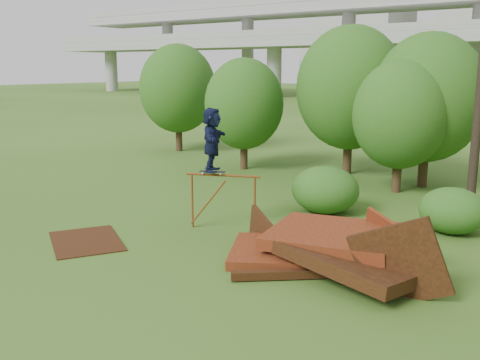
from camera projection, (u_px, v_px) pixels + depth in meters
The scene contains 14 objects.
ground at pixel (218, 266), 12.39m from camera, with size 240.00×240.00×0.00m, color #2D5116.
scrap_pile at pixel (329, 250), 12.14m from camera, with size 5.68×3.55×2.13m.
grind_rail at pixel (223, 191), 14.99m from camera, with size 1.98×0.88×1.59m.
skateboard at pixel (212, 172), 14.94m from camera, with size 0.74×0.46×0.07m.
skater at pixel (212, 140), 14.76m from camera, with size 1.65×0.52×1.78m, color #111838.
flat_plate at pixel (86, 241), 14.12m from camera, with size 2.37×1.69×0.03m, color #361B0B.
tree_0 at pixel (244, 104), 23.56m from camera, with size 3.50×3.50×4.93m.
tree_1 at pixel (350, 88), 22.26m from camera, with size 4.49×4.49×6.24m.
tree_2 at pixel (400, 115), 19.13m from camera, with size 3.42×3.42×4.82m.
tree_3 at pixel (428, 98), 19.88m from camera, with size 4.19×4.19×5.81m.
tree_6 at pixel (178, 89), 28.64m from camera, with size 4.11×4.11×5.74m.
shrub_left at pixel (325, 190), 16.78m from camera, with size 2.15×1.99×1.49m, color #184211.
shrub_right at pixel (452, 211), 14.73m from camera, with size 1.82×1.66×1.29m, color #184211.
building_left at pixel (360, 0), 105.95m from camera, with size 18.00×16.00×35.00m, color #9E9E99.
Camera 1 is at (7.22, -9.22, 4.53)m, focal length 40.00 mm.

